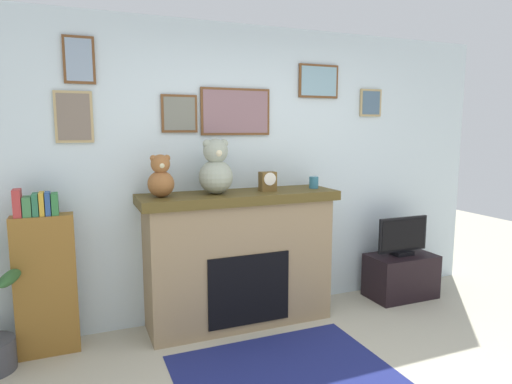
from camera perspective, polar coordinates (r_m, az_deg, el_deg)
The scene contains 10 objects.
back_wall at distance 4.09m, azimuth -1.91°, elevation 2.64°, with size 5.20×0.15×2.60m.
fireplace at distance 3.90m, azimuth -2.17°, elevation -8.41°, with size 1.70×0.53×1.16m.
bookshelf at distance 3.73m, azimuth -25.39°, elevation -10.09°, with size 0.43×0.16×1.27m.
tv_stand at distance 4.81m, azimuth 18.07°, elevation -10.17°, with size 0.67×0.40×0.44m, color black.
television at distance 4.70m, azimuth 18.30°, elevation -5.49°, with size 0.57×0.14×0.39m.
area_rug at distance 3.36m, azimuth 3.72°, elevation -22.17°, with size 1.49×1.11×0.01m, color navy.
candle_jar at distance 4.06m, azimuth 7.42°, elevation 1.23°, with size 0.08×0.08×0.11m, color teal.
mantel_clock at distance 3.85m, azimuth 1.50°, elevation 1.38°, with size 0.14×0.10×0.17m.
teddy_bear_tan at distance 3.57m, azimuth -12.11°, elevation 1.77°, with size 0.21×0.21×0.34m.
teddy_bear_grey at distance 3.67m, azimuth -5.18°, elevation 2.92°, with size 0.28×0.28×0.46m.
Camera 1 is at (-1.42, -1.81, 1.70)m, focal length 31.19 mm.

